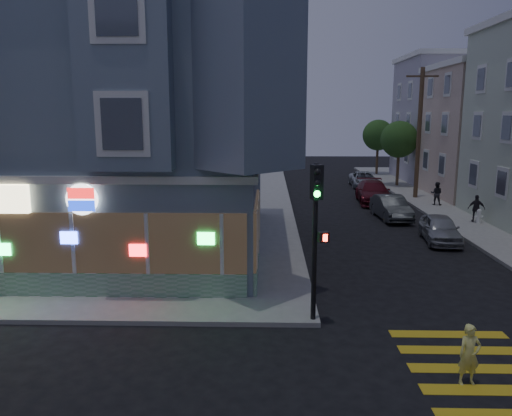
{
  "coord_description": "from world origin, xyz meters",
  "views": [
    {
      "loc": [
        1.47,
        -11.46,
        6.07
      ],
      "look_at": [
        1.02,
        6.84,
        2.58
      ],
      "focal_mm": 35.0,
      "sensor_mm": 36.0,
      "label": 1
    }
  ],
  "objects_px": {
    "pedestrian_b": "(476,209)",
    "traffic_signal": "(316,216)",
    "pedestrian_a": "(436,193)",
    "parked_car_d": "(364,179)",
    "parked_car_c": "(373,192)",
    "street_tree_far": "(378,135)",
    "running_child": "(469,355)",
    "parked_car_a": "(440,229)",
    "utility_pole": "(419,132)",
    "street_tree_near": "(399,140)",
    "fire_hydrant": "(479,216)",
    "parked_car_b": "(391,208)"
  },
  "relations": [
    {
      "from": "fire_hydrant",
      "to": "parked_car_d",
      "type": "bearing_deg",
      "value": 103.76
    },
    {
      "from": "parked_car_c",
      "to": "fire_hydrant",
      "type": "distance_m",
      "value": 8.14
    },
    {
      "from": "parked_car_a",
      "to": "parked_car_b",
      "type": "relative_size",
      "value": 0.91
    },
    {
      "from": "pedestrian_b",
      "to": "parked_car_d",
      "type": "height_order",
      "value": "pedestrian_b"
    },
    {
      "from": "pedestrian_a",
      "to": "traffic_signal",
      "type": "distance_m",
      "value": 21.25
    },
    {
      "from": "running_child",
      "to": "parked_car_d",
      "type": "relative_size",
      "value": 0.32
    },
    {
      "from": "running_child",
      "to": "pedestrian_a",
      "type": "xyz_separation_m",
      "value": [
        6.44,
        21.9,
        0.19
      ]
    },
    {
      "from": "street_tree_far",
      "to": "parked_car_d",
      "type": "bearing_deg",
      "value": -109.14
    },
    {
      "from": "pedestrian_b",
      "to": "traffic_signal",
      "type": "xyz_separation_m",
      "value": [
        -10.11,
        -13.55,
        2.33
      ]
    },
    {
      "from": "parked_car_a",
      "to": "parked_car_d",
      "type": "height_order",
      "value": "parked_car_a"
    },
    {
      "from": "utility_pole",
      "to": "pedestrian_b",
      "type": "distance_m",
      "value": 9.18
    },
    {
      "from": "traffic_signal",
      "to": "street_tree_far",
      "type": "bearing_deg",
      "value": 52.63
    },
    {
      "from": "utility_pole",
      "to": "street_tree_far",
      "type": "height_order",
      "value": "utility_pole"
    },
    {
      "from": "parked_car_a",
      "to": "street_tree_far",
      "type": "bearing_deg",
      "value": 90.87
    },
    {
      "from": "pedestrian_b",
      "to": "parked_car_c",
      "type": "relative_size",
      "value": 0.29
    },
    {
      "from": "parked_car_c",
      "to": "traffic_signal",
      "type": "distance_m",
      "value": 21.16
    },
    {
      "from": "utility_pole",
      "to": "parked_car_a",
      "type": "height_order",
      "value": "utility_pole"
    },
    {
      "from": "running_child",
      "to": "traffic_signal",
      "type": "xyz_separation_m",
      "value": [
        -3.21,
        3.12,
        2.52
      ]
    },
    {
      "from": "running_child",
      "to": "parked_car_d",
      "type": "height_order",
      "value": "running_child"
    },
    {
      "from": "pedestrian_b",
      "to": "traffic_signal",
      "type": "relative_size",
      "value": 0.33
    },
    {
      "from": "street_tree_far",
      "to": "traffic_signal",
      "type": "distance_m",
      "value": 37.03
    },
    {
      "from": "street_tree_near",
      "to": "parked_car_a",
      "type": "distance_m",
      "value": 18.58
    },
    {
      "from": "street_tree_far",
      "to": "parked_car_a",
      "type": "height_order",
      "value": "street_tree_far"
    },
    {
      "from": "parked_car_d",
      "to": "utility_pole",
      "type": "bearing_deg",
      "value": -64.9
    },
    {
      "from": "street_tree_near",
      "to": "running_child",
      "type": "distance_m",
      "value": 31.71
    },
    {
      "from": "running_child",
      "to": "fire_hydrant",
      "type": "height_order",
      "value": "running_child"
    },
    {
      "from": "running_child",
      "to": "parked_car_c",
      "type": "height_order",
      "value": "parked_car_c"
    },
    {
      "from": "street_tree_near",
      "to": "fire_hydrant",
      "type": "height_order",
      "value": "street_tree_near"
    },
    {
      "from": "parked_car_a",
      "to": "parked_car_c",
      "type": "relative_size",
      "value": 0.74
    },
    {
      "from": "street_tree_far",
      "to": "parked_car_b",
      "type": "bearing_deg",
      "value": -99.77
    },
    {
      "from": "parked_car_c",
      "to": "traffic_signal",
      "type": "xyz_separation_m",
      "value": [
        -5.83,
        -20.19,
        2.49
      ]
    },
    {
      "from": "traffic_signal",
      "to": "fire_hydrant",
      "type": "distance_m",
      "value": 16.97
    },
    {
      "from": "utility_pole",
      "to": "street_tree_far",
      "type": "relative_size",
      "value": 1.7
    },
    {
      "from": "pedestrian_a",
      "to": "parked_car_b",
      "type": "distance_m",
      "value": 5.48
    },
    {
      "from": "street_tree_far",
      "to": "parked_car_d",
      "type": "relative_size",
      "value": 1.18
    },
    {
      "from": "parked_car_c",
      "to": "utility_pole",
      "type": "bearing_deg",
      "value": 29.78
    },
    {
      "from": "pedestrian_b",
      "to": "traffic_signal",
      "type": "height_order",
      "value": "traffic_signal"
    },
    {
      "from": "pedestrian_a",
      "to": "parked_car_d",
      "type": "relative_size",
      "value": 0.34
    },
    {
      "from": "utility_pole",
      "to": "parked_car_d",
      "type": "height_order",
      "value": "utility_pole"
    },
    {
      "from": "traffic_signal",
      "to": "pedestrian_a",
      "type": "bearing_deg",
      "value": 40.12
    },
    {
      "from": "running_child",
      "to": "pedestrian_b",
      "type": "xyz_separation_m",
      "value": [
        6.9,
        16.66,
        0.19
      ]
    },
    {
      "from": "street_tree_far",
      "to": "running_child",
      "type": "height_order",
      "value": "street_tree_far"
    },
    {
      "from": "pedestrian_b",
      "to": "parked_car_c",
      "type": "bearing_deg",
      "value": -46.03
    },
    {
      "from": "pedestrian_b",
      "to": "parked_car_a",
      "type": "relative_size",
      "value": 0.4
    },
    {
      "from": "street_tree_near",
      "to": "street_tree_far",
      "type": "bearing_deg",
      "value": 90.0
    },
    {
      "from": "parked_car_c",
      "to": "traffic_signal",
      "type": "relative_size",
      "value": 1.12
    },
    {
      "from": "parked_car_a",
      "to": "pedestrian_b",
      "type": "bearing_deg",
      "value": 56.12
    },
    {
      "from": "utility_pole",
      "to": "traffic_signal",
      "type": "distance_m",
      "value": 23.72
    },
    {
      "from": "running_child",
      "to": "parked_car_d",
      "type": "bearing_deg",
      "value": 76.48
    },
    {
      "from": "pedestrian_b",
      "to": "parked_car_a",
      "type": "distance_m",
      "value": 5.04
    }
  ]
}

